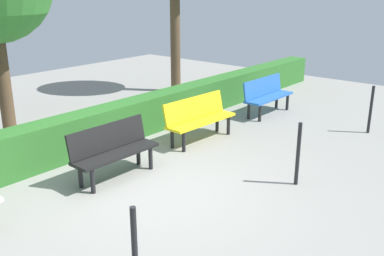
# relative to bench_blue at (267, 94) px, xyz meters

# --- Properties ---
(ground_plane) EXTENTS (19.44, 19.44, 0.00)m
(ground_plane) POSITION_rel_bench_blue_xyz_m (4.74, 0.84, -0.48)
(ground_plane) COLOR gray
(bench_blue) EXTENTS (1.57, 0.47, 0.86)m
(bench_blue) POSITION_rel_bench_blue_xyz_m (0.00, 0.00, 0.00)
(bench_blue) COLOR blue
(bench_blue) RESTS_ON ground_plane
(bench_yellow) EXTENTS (1.66, 0.54, 0.86)m
(bench_yellow) POSITION_rel_bench_blue_xyz_m (2.49, -0.06, 0.00)
(bench_yellow) COLOR yellow
(bench_yellow) RESTS_ON ground_plane
(bench_black) EXTENTS (1.49, 0.48, 0.86)m
(bench_black) POSITION_rel_bench_blue_xyz_m (4.72, -0.00, -0.00)
(bench_black) COLOR black
(bench_black) RESTS_ON ground_plane
(hedge_row) EXTENTS (15.44, 0.51, 0.75)m
(hedge_row) POSITION_rel_bench_blue_xyz_m (3.64, -1.26, -0.11)
(hedge_row) COLOR #2D6B28
(hedge_row) RESTS_ON ground_plane
(railing_post_near) EXTENTS (0.06, 0.06, 1.00)m
(railing_post_near) POSITION_rel_bench_blue_xyz_m (-0.13, 2.38, 0.02)
(railing_post_near) COLOR black
(railing_post_near) RESTS_ON ground_plane
(railing_post_mid) EXTENTS (0.06, 0.06, 1.00)m
(railing_post_mid) POSITION_rel_bench_blue_xyz_m (3.11, 2.38, 0.02)
(railing_post_mid) COLOR black
(railing_post_mid) RESTS_ON ground_plane
(railing_post_far) EXTENTS (0.06, 0.06, 1.00)m
(railing_post_far) POSITION_rel_bench_blue_xyz_m (6.48, 2.38, 0.02)
(railing_post_far) COLOR black
(railing_post_far) RESTS_ON ground_plane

